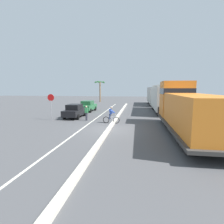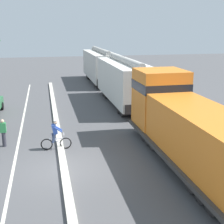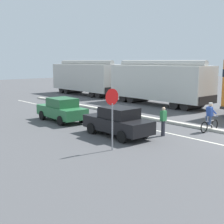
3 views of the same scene
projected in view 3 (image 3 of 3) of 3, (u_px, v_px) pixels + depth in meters
median_curb at (167, 121)px, 21.04m from camera, size 0.36×36.00×0.16m
lane_stripe at (142, 127)px, 19.50m from camera, size 0.14×36.00×0.01m
hopper_car_lead at (159, 83)px, 29.15m from camera, size 2.90×10.60×4.18m
hopper_car_middle at (86, 78)px, 37.79m from camera, size 2.90×10.60×4.18m
parked_car_black at (118, 122)px, 17.19m from camera, size 1.87×4.22×1.62m
parked_car_green at (62, 110)px, 21.41m from camera, size 1.95×4.26×1.62m
cyclist at (210, 118)px, 18.27m from camera, size 1.71×0.48×1.71m
stop_sign at (112, 107)px, 14.28m from camera, size 0.76×0.08×2.88m
pedestrian_by_cars at (163, 121)px, 17.21m from camera, size 0.34×0.22×1.62m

